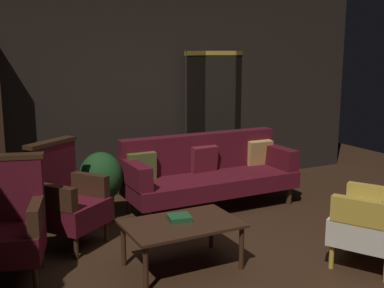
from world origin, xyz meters
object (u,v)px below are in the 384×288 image
object	(u,v)px
folding_screen	(219,116)
armchair_wing_left	(66,197)
velvet_couch	(208,170)
armchair_gilt_accent	(376,215)
book_green_cloth	(179,218)
potted_plant	(101,181)
coffee_table	(182,228)
armchair_wing_right	(8,223)

from	to	relation	value
folding_screen	armchair_wing_left	size ratio (longest dim) A/B	1.83
folding_screen	velvet_couch	world-z (taller)	folding_screen
armchair_gilt_accent	book_green_cloth	xyz separation A→B (m)	(-1.51, 0.83, -0.05)
book_green_cloth	potted_plant	bearing A→B (deg)	100.87
coffee_table	armchair_wing_left	xyz separation A→B (m)	(-0.79, 0.98, 0.12)
armchair_wing_right	book_green_cloth	size ratio (longest dim) A/B	5.38
folding_screen	armchair_gilt_accent	distance (m)	3.09
folding_screen	velvet_couch	xyz separation A→B (m)	(-0.68, -0.89, -0.53)
folding_screen	armchair_wing_left	world-z (taller)	folding_screen
velvet_couch	armchair_gilt_accent	distance (m)	2.21
folding_screen	armchair_wing_left	bearing A→B (deg)	-152.33
velvet_couch	armchair_gilt_accent	size ratio (longest dim) A/B	2.04
armchair_wing_left	folding_screen	bearing A→B (deg)	27.67
velvet_couch	folding_screen	bearing A→B (deg)	52.73
coffee_table	armchair_wing_left	size ratio (longest dim) A/B	0.96
folding_screen	armchair_wing_right	bearing A→B (deg)	-149.67
armchair_wing_left	potted_plant	xyz separation A→B (m)	(0.51, 0.56, -0.04)
folding_screen	armchair_gilt_accent	xyz separation A→B (m)	(-0.18, -3.04, -0.50)
velvet_couch	armchair_wing_left	xyz separation A→B (m)	(-1.81, -0.42, 0.04)
armchair_wing_left	velvet_couch	bearing A→B (deg)	12.97
velvet_couch	potted_plant	size ratio (longest dim) A/B	2.71
folding_screen	book_green_cloth	size ratio (longest dim) A/B	9.83
folding_screen	armchair_wing_right	size ratio (longest dim) A/B	1.83
folding_screen	coffee_table	bearing A→B (deg)	-126.73
armchair_wing_left	book_green_cloth	size ratio (longest dim) A/B	5.38
velvet_couch	armchair_gilt_accent	xyz separation A→B (m)	(0.49, -2.16, 0.04)
armchair_wing_left	armchair_wing_right	world-z (taller)	same
velvet_couch	coffee_table	xyz separation A→B (m)	(-1.03, -1.39, -0.08)
potted_plant	coffee_table	bearing A→B (deg)	-79.92
coffee_table	folding_screen	bearing A→B (deg)	53.27
coffee_table	armchair_wing_left	distance (m)	1.26
armchair_wing_right	potted_plant	world-z (taller)	armchair_wing_right
velvet_couch	armchair_wing_right	bearing A→B (deg)	-159.18
folding_screen	coffee_table	size ratio (longest dim) A/B	1.90
armchair_wing_right	armchair_gilt_accent	bearing A→B (deg)	-23.21
armchair_gilt_accent	armchair_wing_left	size ratio (longest dim) A/B	1.00
armchair_wing_left	book_green_cloth	distance (m)	1.21
coffee_table	armchair_wing_right	world-z (taller)	armchair_wing_right
armchair_gilt_accent	book_green_cloth	world-z (taller)	armchair_gilt_accent
armchair_gilt_accent	folding_screen	bearing A→B (deg)	86.55
velvet_couch	armchair_wing_left	distance (m)	1.86
armchair_gilt_accent	book_green_cloth	distance (m)	1.73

